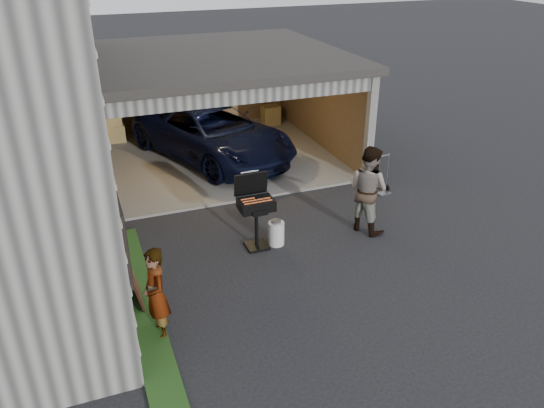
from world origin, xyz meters
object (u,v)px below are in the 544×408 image
(bbq_grill, at_px, (256,206))
(minivan, at_px, (212,135))
(man, at_px, (368,189))
(propane_tank, at_px, (276,233))
(plywood_panel, at_px, (133,278))
(woman, at_px, (156,295))
(hand_truck, at_px, (383,186))

(bbq_grill, bearing_deg, minivan, 84.88)
(minivan, relative_size, man, 2.77)
(propane_tank, xyz_separation_m, plywood_panel, (-2.94, -0.90, 0.22))
(bbq_grill, bearing_deg, plywood_panel, -158.99)
(minivan, height_order, plywood_panel, minivan)
(woman, distance_m, hand_truck, 6.84)
(woman, height_order, plywood_panel, woman)
(minivan, distance_m, hand_truck, 4.89)
(plywood_panel, bearing_deg, hand_truck, 19.64)
(hand_truck, bearing_deg, propane_tank, -165.37)
(propane_tank, height_order, hand_truck, hand_truck)
(woman, distance_m, bbq_grill, 3.04)
(man, relative_size, bbq_grill, 1.24)
(hand_truck, bearing_deg, plywood_panel, -167.58)
(propane_tank, bearing_deg, woman, -144.49)
(bbq_grill, bearing_deg, propane_tank, -9.62)
(hand_truck, bearing_deg, minivan, 124.98)
(minivan, xyz_separation_m, hand_truck, (3.26, -3.60, -0.53))
(minivan, bearing_deg, propane_tank, -112.71)
(plywood_panel, relative_size, hand_truck, 0.96)
(man, relative_size, plywood_panel, 1.98)
(man, height_order, propane_tank, man)
(plywood_panel, bearing_deg, woman, -76.80)
(propane_tank, height_order, plywood_panel, plywood_panel)
(woman, relative_size, plywood_panel, 1.64)
(man, bearing_deg, hand_truck, -67.08)
(woman, bearing_deg, minivan, 148.26)
(man, height_order, hand_truck, man)
(minivan, height_order, hand_truck, minivan)
(man, relative_size, propane_tank, 3.79)
(minivan, bearing_deg, hand_truck, -70.18)
(minivan, relative_size, plywood_panel, 5.48)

